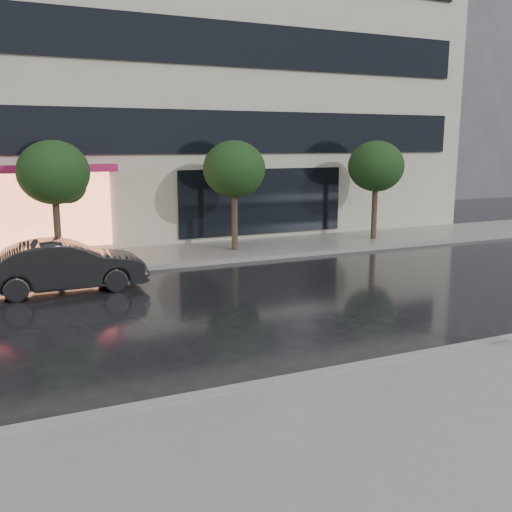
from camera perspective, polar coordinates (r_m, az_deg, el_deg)
ground at (r=10.56m, az=3.13°, el=-10.36°), size 120.00×120.00×0.00m
sidewalk_near at (r=8.05m, az=14.24°, el=-17.45°), size 60.00×4.50×0.12m
sidewalk_far at (r=19.87m, az=-10.45°, el=-0.06°), size 60.00×3.50×0.12m
curb_near at (r=9.72m, az=5.88°, el=-11.91°), size 60.00×0.25×0.14m
curb_far at (r=18.21m, az=-9.15°, el=-1.02°), size 60.00×0.25×0.14m
office_building at (r=27.56m, az=-15.27°, el=21.54°), size 30.00×12.76×18.00m
bg_building_right at (r=47.92m, az=16.26°, el=15.70°), size 12.00×12.00×16.00m
tree_mid_west at (r=18.85m, az=-19.39°, el=7.67°), size 2.20×2.20×3.99m
tree_mid_east at (r=20.25m, az=-2.06°, el=8.49°), size 2.20×2.20×3.99m
tree_far_east at (r=23.17m, az=11.99°, el=8.59°), size 2.20×2.20×3.99m
parked_car at (r=15.94m, az=-18.53°, el=-0.94°), size 4.17×1.47×1.37m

